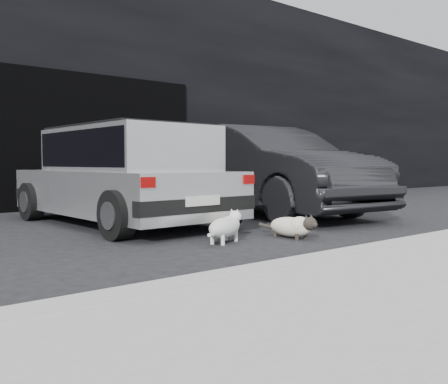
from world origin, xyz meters
TOP-DOWN VIEW (x-y plane):
  - ground at (0.00, 0.00)m, footprint 80.00×80.00m
  - building_facade at (1.00, 6.00)m, footprint 34.00×4.00m
  - garage_opening at (1.00, 3.99)m, footprint 4.00×0.10m
  - curb at (1.00, -2.60)m, footprint 18.00×0.25m
  - silver_hatchback at (-0.03, 1.13)m, footprint 1.96×3.80m
  - second_car at (2.58, 0.99)m, footprint 2.14×4.75m
  - cat_siamese at (0.86, -1.28)m, footprint 0.30×0.88m
  - cat_white at (0.06, -1.01)m, footprint 0.71×0.43m

SIDE VIEW (x-z plane):
  - ground at x=0.00m, z-range 0.00..0.00m
  - curb at x=1.00m, z-range 0.00..0.12m
  - cat_siamese at x=0.86m, z-range -0.01..0.29m
  - cat_white at x=0.06m, z-range -0.01..0.35m
  - silver_hatchback at x=-0.03m, z-range 0.06..1.45m
  - second_car at x=2.58m, z-range 0.00..1.51m
  - garage_opening at x=1.00m, z-range 0.00..2.60m
  - building_facade at x=1.00m, z-range 0.00..5.00m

